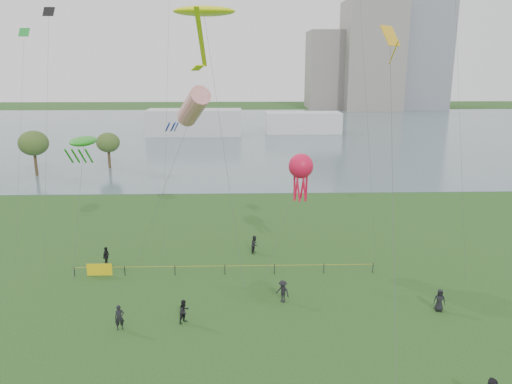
{
  "coord_description": "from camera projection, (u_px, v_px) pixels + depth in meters",
  "views": [
    {
      "loc": [
        -0.96,
        -22.88,
        16.52
      ],
      "look_at": [
        0.0,
        10.0,
        8.0
      ],
      "focal_mm": 35.0,
      "sensor_mm": 36.0,
      "label": 1
    }
  ],
  "objects": [
    {
      "name": "building_low",
      "position": [
        329.0,
        70.0,
        186.26
      ],
      "size": [
        16.0,
        18.0,
        28.0
      ],
      "primitive_type": "cube",
      "color": "slate",
      "rests_on": "ground_plane"
    },
    {
      "name": "kite_creature",
      "position": [
        83.0,
        142.0,
        42.74
      ],
      "size": [
        2.13,
        8.43,
        10.41
      ],
      "rotation": [
        0.0,
        0.0,
        -0.08
      ],
      "color": "#3F3F42"
    },
    {
      "name": "spectator_g",
      "position": [
        255.0,
        244.0,
        44.55
      ],
      "size": [
        0.86,
        0.96,
        1.62
      ],
      "primitive_type": "imported",
      "rotation": [
        0.0,
        0.0,
        1.19
      ],
      "color": "black",
      "rests_on": "ground_plane"
    },
    {
      "name": "pavilion_right",
      "position": [
        303.0,
        123.0,
        120.9
      ],
      "size": [
        18.0,
        7.0,
        5.0
      ],
      "primitive_type": "cube",
      "color": "silver",
      "rests_on": "ground_plane"
    },
    {
      "name": "kite_delta",
      "position": [
        391.0,
        53.0,
        29.82
      ],
      "size": [
        2.74,
        12.82,
        18.75
      ],
      "rotation": [
        0.0,
        0.0,
        0.14
      ],
      "color": "#3F3F42"
    },
    {
      "name": "pavilion_left",
      "position": [
        195.0,
        122.0,
        117.14
      ],
      "size": [
        22.0,
        8.0,
        6.0
      ],
      "primitive_type": "cube",
      "color": "silver",
      "rests_on": "ground_plane"
    },
    {
      "name": "kite_windsock",
      "position": [
        193.0,
        107.0,
        43.43
      ],
      "size": [
        6.77,
        6.17,
        14.74
      ],
      "rotation": [
        0.0,
        0.0,
        0.4
      ],
      "color": "#3F3F42"
    },
    {
      "name": "fence",
      "position": [
        148.0,
        269.0,
        39.87
      ],
      "size": [
        24.07,
        0.07,
        1.05
      ],
      "color": "black",
      "rests_on": "ground_plane"
    },
    {
      "name": "kite_stingray",
      "position": [
        204.0,
        12.0,
        41.38
      ],
      "size": [
        5.79,
        11.15,
        21.12
      ],
      "rotation": [
        0.0,
        0.0,
        -0.4
      ],
      "color": "#3F3F42"
    },
    {
      "name": "spectator_d",
      "position": [
        439.0,
        300.0,
        34.1
      ],
      "size": [
        0.87,
        0.68,
        1.59
      ],
      "primitive_type": "imported",
      "rotation": [
        0.0,
        0.0,
        -0.25
      ],
      "color": "black",
      "rests_on": "ground_plane"
    },
    {
      "name": "kite_octopus",
      "position": [
        301.0,
        167.0,
        40.66
      ],
      "size": [
        4.15,
        4.22,
        9.41
      ],
      "rotation": [
        0.0,
        0.0,
        0.27
      ],
      "color": "#3F3F42"
    },
    {
      "name": "spectator_a",
      "position": [
        184.0,
        311.0,
        32.56
      ],
      "size": [
        0.96,
        0.98,
        1.6
      ],
      "primitive_type": "imported",
      "rotation": [
        0.0,
        0.0,
        0.87
      ],
      "color": "black",
      "rests_on": "ground_plane"
    },
    {
      "name": "spectator_c",
      "position": [
        106.0,
        256.0,
        41.79
      ],
      "size": [
        0.59,
        1.02,
        1.63
      ],
      "primitive_type": "imported",
      "rotation": [
        0.0,
        0.0,
        1.36
      ],
      "color": "black",
      "rests_on": "ground_plane"
    },
    {
      "name": "spectator_f",
      "position": [
        120.0,
        318.0,
        31.71
      ],
      "size": [
        0.69,
        0.56,
        1.65
      ],
      "primitive_type": "imported",
      "rotation": [
        0.0,
        0.0,
        0.3
      ],
      "color": "black",
      "rests_on": "ground_plane"
    },
    {
      "name": "building_mid",
      "position": [
        371.0,
        56.0,
        179.59
      ],
      "size": [
        20.0,
        20.0,
        38.0
      ],
      "primitive_type": "cube",
      "color": "gray",
      "rests_on": "ground_plane"
    },
    {
      "name": "spectator_b",
      "position": [
        283.0,
        291.0,
        35.37
      ],
      "size": [
        1.21,
        1.15,
        1.65
      ],
      "primitive_type": "imported",
      "rotation": [
        0.0,
        0.0,
        -0.7
      ],
      "color": "black",
      "rests_on": "ground_plane"
    },
    {
      "name": "lake",
      "position": [
        245.0,
        132.0,
        123.06
      ],
      "size": [
        400.0,
        120.0,
        0.08
      ],
      "primitive_type": "cube",
      "color": "slate",
      "rests_on": "ground_plane"
    }
  ]
}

